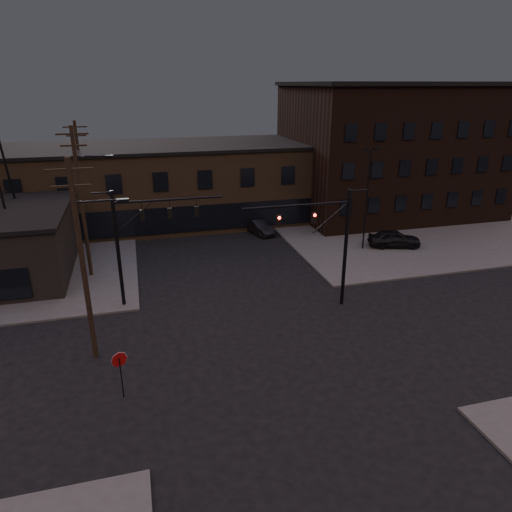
{
  "coord_description": "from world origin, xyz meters",
  "views": [
    {
      "loc": [
        -6.52,
        -21.27,
        14.24
      ],
      "look_at": [
        0.8,
        6.06,
        3.5
      ],
      "focal_mm": 32.0,
      "sensor_mm": 36.0,
      "label": 1
    }
  ],
  "objects_px": {
    "stop_sign": "(120,364)",
    "parked_car_lot_b": "(329,216)",
    "parked_car_lot_a": "(394,238)",
    "car_crossing": "(259,227)",
    "traffic_signal_far": "(137,235)",
    "traffic_signal_near": "(330,237)"
  },
  "relations": [
    {
      "from": "traffic_signal_near",
      "to": "car_crossing",
      "type": "bearing_deg",
      "value": 90.73
    },
    {
      "from": "stop_sign",
      "to": "parked_car_lot_b",
      "type": "height_order",
      "value": "stop_sign"
    },
    {
      "from": "traffic_signal_far",
      "to": "parked_car_lot_a",
      "type": "xyz_separation_m",
      "value": [
        22.68,
        5.67,
        -4.07
      ]
    },
    {
      "from": "traffic_signal_far",
      "to": "parked_car_lot_b",
      "type": "xyz_separation_m",
      "value": [
        20.15,
        14.73,
        -4.26
      ]
    },
    {
      "from": "traffic_signal_far",
      "to": "traffic_signal_near",
      "type": "bearing_deg",
      "value": -16.17
    },
    {
      "from": "traffic_signal_far",
      "to": "stop_sign",
      "type": "xyz_separation_m",
      "value": [
        -1.28,
        -9.99,
        -3.17
      ]
    },
    {
      "from": "parked_car_lot_a",
      "to": "car_crossing",
      "type": "distance_m",
      "value": 13.15
    },
    {
      "from": "traffic_signal_near",
      "to": "car_crossing",
      "type": "xyz_separation_m",
      "value": [
        -0.21,
        16.64,
        -4.24
      ]
    },
    {
      "from": "parked_car_lot_a",
      "to": "parked_car_lot_b",
      "type": "height_order",
      "value": "parked_car_lot_a"
    },
    {
      "from": "traffic_signal_far",
      "to": "parked_car_lot_b",
      "type": "distance_m",
      "value": 25.32
    },
    {
      "from": "stop_sign",
      "to": "parked_car_lot_b",
      "type": "bearing_deg",
      "value": 49.06
    },
    {
      "from": "stop_sign",
      "to": "parked_car_lot_a",
      "type": "distance_m",
      "value": 28.64
    },
    {
      "from": "traffic_signal_far",
      "to": "parked_car_lot_b",
      "type": "relative_size",
      "value": 1.93
    },
    {
      "from": "traffic_signal_near",
      "to": "traffic_signal_far",
      "type": "distance_m",
      "value": 12.57
    },
    {
      "from": "traffic_signal_near",
      "to": "traffic_signal_far",
      "type": "relative_size",
      "value": 1.0
    },
    {
      "from": "parked_car_lot_a",
      "to": "car_crossing",
      "type": "height_order",
      "value": "parked_car_lot_a"
    },
    {
      "from": "parked_car_lot_a",
      "to": "car_crossing",
      "type": "bearing_deg",
      "value": 71.49
    },
    {
      "from": "traffic_signal_near",
      "to": "parked_car_lot_a",
      "type": "bearing_deg",
      "value": 40.83
    },
    {
      "from": "stop_sign",
      "to": "parked_car_lot_b",
      "type": "relative_size",
      "value": 0.6
    },
    {
      "from": "traffic_signal_far",
      "to": "car_crossing",
      "type": "distance_m",
      "value": 18.22
    },
    {
      "from": "parked_car_lot_a",
      "to": "car_crossing",
      "type": "relative_size",
      "value": 1.1
    },
    {
      "from": "traffic_signal_far",
      "to": "parked_car_lot_b",
      "type": "bearing_deg",
      "value": 36.16
    }
  ]
}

